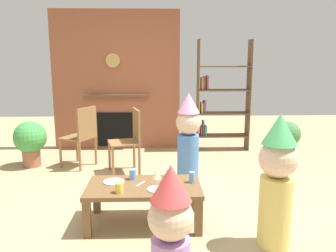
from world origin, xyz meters
TOP-DOWN VIEW (x-y plane):
  - ground_plane at (0.00, 0.00)m, footprint 12.00×12.00m
  - brick_fireplace_feature at (-0.68, 2.60)m, footprint 2.20×0.28m
  - bookshelf at (1.10, 2.40)m, footprint 0.90×0.28m
  - coffee_table at (-0.11, -0.37)m, footprint 1.10×0.60m
  - paper_cup_near_left at (0.19, -0.59)m, footprint 0.07×0.07m
  - paper_cup_near_right at (0.36, -0.30)m, footprint 0.06×0.06m
  - paper_cup_center at (0.16, -0.17)m, footprint 0.08×0.08m
  - paper_cup_far_left at (-0.32, -0.55)m, footprint 0.07×0.07m
  - paper_cup_far_right at (-0.22, -0.19)m, footprint 0.07×0.07m
  - paper_plate_front at (-0.41, -0.28)m, footprint 0.20×0.20m
  - paper_plate_rear at (0.02, -0.50)m, footprint 0.19×0.19m
  - birthday_cake_slice at (0.02, -0.18)m, footprint 0.10×0.10m
  - table_fork at (-0.14, -0.34)m, footprint 0.09×0.14m
  - child_with_cone_hat at (0.10, -1.64)m, footprint 0.28×0.28m
  - child_in_pink at (1.02, -0.82)m, footprint 0.32×0.32m
  - child_by_the_chairs at (0.42, 0.81)m, footprint 0.32×0.32m
  - dining_chair_left at (-1.07, 1.45)m, footprint 0.54×0.54m
  - dining_chair_middle at (-0.35, 1.18)m, footprint 0.49×0.49m
  - potted_plant_tall at (2.17, 1.96)m, footprint 0.41×0.41m
  - potted_plant_short at (-1.85, 1.51)m, footprint 0.48×0.48m

SIDE VIEW (x-z plane):
  - ground_plane at x=0.00m, z-range 0.00..0.00m
  - potted_plant_tall at x=2.17m, z-range 0.04..0.61m
  - coffee_table at x=-0.11m, z-range 0.13..0.52m
  - table_fork at x=-0.14m, z-range 0.39..0.40m
  - paper_plate_front at x=-0.41m, z-range 0.39..0.40m
  - paper_plate_rear at x=0.02m, z-range 0.39..0.40m
  - potted_plant_short at x=-1.85m, z-range 0.06..0.74m
  - birthday_cake_slice at x=0.02m, z-range 0.39..0.47m
  - paper_cup_far_left at x=-0.32m, z-range 0.39..0.48m
  - paper_cup_center at x=0.16m, z-range 0.39..0.49m
  - paper_cup_far_right at x=-0.22m, z-range 0.39..0.49m
  - paper_cup_near_left at x=0.19m, z-range 0.39..0.49m
  - paper_cup_near_right at x=0.36m, z-range 0.39..0.50m
  - dining_chair_left at x=-1.07m, z-range 0.06..0.96m
  - dining_chair_middle at x=-0.35m, z-range 0.06..0.96m
  - child_with_cone_hat at x=0.10m, z-range 0.03..1.02m
  - child_in_pink at x=1.02m, z-range 0.03..1.19m
  - child_by_the_chairs at x=0.42m, z-range 0.03..1.20m
  - bookshelf at x=1.10m, z-range -0.07..1.83m
  - brick_fireplace_feature at x=-0.68m, z-range -0.01..2.39m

